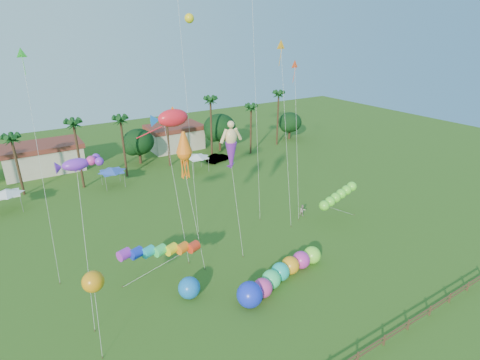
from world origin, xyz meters
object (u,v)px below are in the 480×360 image
caterpillar_inflatable (278,275)px  blue_ball (189,288)px  car_b (218,158)px  spectator_b (303,211)px

caterpillar_inflatable → blue_ball: bearing=147.5°
caterpillar_inflatable → blue_ball: 8.46m
car_b → spectator_b: spectator_b is taller
caterpillar_inflatable → blue_ball: (-7.96, 2.86, 0.03)m
blue_ball → spectator_b: bearing=18.5°
car_b → caterpillar_inflatable: caterpillar_inflatable is taller
spectator_b → caterpillar_inflatable: caterpillar_inflatable is taller
blue_ball → car_b: bearing=56.6°
car_b → caterpillar_inflatable: size_ratio=0.39×
spectator_b → caterpillar_inflatable: bearing=-124.8°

